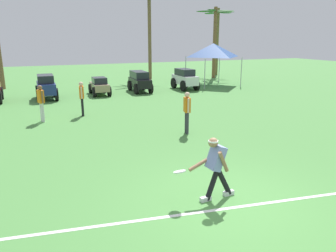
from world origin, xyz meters
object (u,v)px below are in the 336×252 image
(parked_car_slot_c, at_px, (46,86))
(parked_car_slot_e, at_px, (140,81))
(frisbee_thrower, at_px, (216,165))
(event_tent, at_px, (213,50))
(teammate_deep, at_px, (41,100))
(palm_tree_right_of_centre, at_px, (215,36))
(teammate_midfield, at_px, (82,96))
(palm_tree_far_right, at_px, (217,34))
(frisbee_in_flight, at_px, (180,172))
(palm_tree_left_of_centre, at_px, (149,26))
(parked_car_slot_d, at_px, (99,86))
(teammate_near_sideline, at_px, (187,109))
(parked_car_slot_f, at_px, (185,79))

(parked_car_slot_c, bearing_deg, parked_car_slot_e, 4.24)
(frisbee_thrower, distance_m, event_tent, 18.39)
(teammate_deep, distance_m, parked_car_slot_e, 8.78)
(parked_car_slot_c, xyz_separation_m, palm_tree_right_of_centre, (14.39, 5.30, 2.88))
(teammate_midfield, bearing_deg, palm_tree_far_right, 40.61)
(teammate_deep, bearing_deg, palm_tree_right_of_centre, 36.30)
(frisbee_thrower, height_order, teammate_deep, teammate_deep)
(event_tent, bearing_deg, teammate_deep, -150.81)
(palm_tree_far_right, bearing_deg, palm_tree_right_of_centre, -125.75)
(palm_tree_far_right, bearing_deg, event_tent, -123.22)
(palm_tree_far_right, bearing_deg, parked_car_slot_c, -155.20)
(teammate_midfield, xyz_separation_m, event_tent, (10.64, 6.48, 1.64))
(parked_car_slot_c, bearing_deg, teammate_midfield, -76.51)
(teammate_deep, relative_size, parked_car_slot_e, 0.64)
(parked_car_slot_c, bearing_deg, teammate_deep, -95.10)
(palm_tree_right_of_centre, bearing_deg, frisbee_thrower, -120.64)
(frisbee_in_flight, height_order, palm_tree_left_of_centre, palm_tree_left_of_centre)
(parked_car_slot_e, bearing_deg, parked_car_slot_c, -175.76)
(parked_car_slot_d, xyz_separation_m, palm_tree_far_right, (12.69, 7.06, 3.22))
(palm_tree_right_of_centre, bearing_deg, event_tent, -121.90)
(parked_car_slot_c, relative_size, event_tent, 0.75)
(palm_tree_right_of_centre, relative_size, palm_tree_far_right, 0.98)
(parked_car_slot_d, bearing_deg, teammate_near_sideline, -83.00)
(parked_car_slot_c, bearing_deg, frisbee_thrower, -79.65)
(parked_car_slot_d, xyz_separation_m, parked_car_slot_f, (5.92, -0.02, 0.18))
(teammate_near_sideline, distance_m, parked_car_slot_f, 10.94)
(parked_car_slot_c, relative_size, parked_car_slot_e, 0.97)
(parked_car_slot_d, distance_m, parked_car_slot_e, 2.71)
(frisbee_thrower, height_order, teammate_midfield, teammate_midfield)
(parked_car_slot_d, height_order, palm_tree_left_of_centre, palm_tree_left_of_centre)
(palm_tree_right_of_centre, bearing_deg, palm_tree_far_right, 54.25)
(parked_car_slot_d, bearing_deg, frisbee_thrower, -91.92)
(teammate_midfield, relative_size, teammate_deep, 1.00)
(teammate_deep, height_order, palm_tree_right_of_centre, palm_tree_right_of_centre)
(palm_tree_right_of_centre, bearing_deg, teammate_midfield, -141.38)
(palm_tree_far_right, bearing_deg, teammate_near_sideline, -124.10)
(frisbee_in_flight, distance_m, parked_car_slot_c, 14.48)
(parked_car_slot_c, relative_size, palm_tree_far_right, 0.39)
(parked_car_slot_c, xyz_separation_m, parked_car_slot_e, (5.84, 0.43, -0.02))
(palm_tree_right_of_centre, bearing_deg, parked_car_slot_c, -159.76)
(parked_car_slot_f, distance_m, event_tent, 3.53)
(parked_car_slot_e, xyz_separation_m, palm_tree_right_of_centre, (8.54, 4.87, 2.90))
(teammate_deep, height_order, palm_tree_left_of_centre, palm_tree_left_of_centre)
(teammate_midfield, relative_size, palm_tree_left_of_centre, 0.22)
(frisbee_in_flight, bearing_deg, teammate_midfield, 93.77)
(parked_car_slot_d, relative_size, parked_car_slot_f, 0.94)
(palm_tree_right_of_centre, xyz_separation_m, palm_tree_far_right, (1.45, 2.01, 0.16))
(frisbee_in_flight, relative_size, teammate_near_sideline, 0.22)
(teammate_near_sideline, distance_m, parked_car_slot_e, 10.18)
(teammate_near_sideline, xyz_separation_m, parked_car_slot_f, (4.71, 9.87, -0.20))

